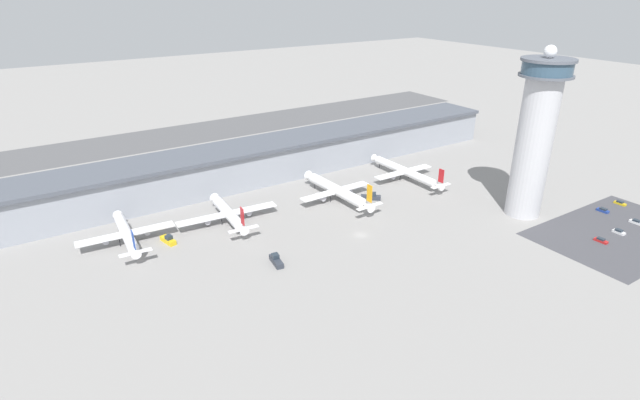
{
  "coord_description": "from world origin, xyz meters",
  "views": [
    {
      "loc": [
        -99.2,
        -125.16,
        83.56
      ],
      "look_at": [
        -6.48,
        16.77,
        9.15
      ],
      "focal_mm": 28.0,
      "sensor_mm": 36.0,
      "label": 1
    }
  ],
  "objects_px": {
    "airplane_gate_charlie": "(337,191)",
    "car_yellow_taxi": "(601,240)",
    "airplane_gate_bravo": "(228,213)",
    "car_silver_sedan": "(620,203)",
    "airplane_gate_delta": "(405,171)",
    "control_tower": "(535,134)",
    "airplane_gate_alpha": "(126,233)",
    "service_truck_fuel": "(168,240)",
    "car_navy_sedan": "(603,210)",
    "car_red_hatchback": "(619,232)",
    "service_truck_baggage": "(276,261)",
    "car_grey_coupe": "(636,222)",
    "service_truck_catering": "(371,197)"
  },
  "relations": [
    {
      "from": "airplane_gate_bravo",
      "to": "airplane_gate_delta",
      "type": "xyz_separation_m",
      "value": [
        86.15,
        -2.23,
        -0.12
      ]
    },
    {
      "from": "car_yellow_taxi",
      "to": "airplane_gate_charlie",
      "type": "bearing_deg",
      "value": 125.25
    },
    {
      "from": "service_truck_fuel",
      "to": "car_red_hatchback",
      "type": "bearing_deg",
      "value": -30.65
    },
    {
      "from": "airplane_gate_delta",
      "to": "control_tower",
      "type": "bearing_deg",
      "value": -75.38
    },
    {
      "from": "control_tower",
      "to": "service_truck_fuel",
      "type": "xyz_separation_m",
      "value": [
        -123.82,
        52.12,
        -31.04
      ]
    },
    {
      "from": "service_truck_fuel",
      "to": "service_truck_baggage",
      "type": "relative_size",
      "value": 0.93
    },
    {
      "from": "car_yellow_taxi",
      "to": "car_silver_sedan",
      "type": "relative_size",
      "value": 0.99
    },
    {
      "from": "car_red_hatchback",
      "to": "car_yellow_taxi",
      "type": "bearing_deg",
      "value": -179.79
    },
    {
      "from": "car_silver_sedan",
      "to": "car_grey_coupe",
      "type": "xyz_separation_m",
      "value": [
        -12.64,
        -12.75,
        0.02
      ]
    },
    {
      "from": "airplane_gate_delta",
      "to": "car_silver_sedan",
      "type": "relative_size",
      "value": 10.04
    },
    {
      "from": "control_tower",
      "to": "airplane_gate_alpha",
      "type": "bearing_deg",
      "value": 156.72
    },
    {
      "from": "service_truck_baggage",
      "to": "car_silver_sedan",
      "type": "xyz_separation_m",
      "value": [
        140.12,
        -35.8,
        -0.51
      ]
    },
    {
      "from": "airplane_gate_alpha",
      "to": "airplane_gate_charlie",
      "type": "distance_m",
      "value": 82.84
    },
    {
      "from": "airplane_gate_delta",
      "to": "car_yellow_taxi",
      "type": "height_order",
      "value": "airplane_gate_delta"
    },
    {
      "from": "airplane_gate_delta",
      "to": "service_truck_catering",
      "type": "xyz_separation_m",
      "value": [
        -27.27,
        -9.58,
        -2.83
      ]
    },
    {
      "from": "service_truck_fuel",
      "to": "car_red_hatchback",
      "type": "height_order",
      "value": "service_truck_fuel"
    },
    {
      "from": "airplane_gate_bravo",
      "to": "airplane_gate_charlie",
      "type": "relative_size",
      "value": 0.9
    },
    {
      "from": "car_yellow_taxi",
      "to": "car_grey_coupe",
      "type": "height_order",
      "value": "car_grey_coupe"
    },
    {
      "from": "airplane_gate_alpha",
      "to": "car_yellow_taxi",
      "type": "distance_m",
      "value": 164.98
    },
    {
      "from": "airplane_gate_bravo",
      "to": "car_silver_sedan",
      "type": "relative_size",
      "value": 8.47
    },
    {
      "from": "airplane_gate_charlie",
      "to": "car_yellow_taxi",
      "type": "bearing_deg",
      "value": -54.75
    },
    {
      "from": "airplane_gate_delta",
      "to": "service_truck_catering",
      "type": "height_order",
      "value": "airplane_gate_delta"
    },
    {
      "from": "airplane_gate_charlie",
      "to": "airplane_gate_delta",
      "type": "relative_size",
      "value": 0.94
    },
    {
      "from": "service_truck_fuel",
      "to": "car_grey_coupe",
      "type": "relative_size",
      "value": 1.62
    },
    {
      "from": "control_tower",
      "to": "airplane_gate_delta",
      "type": "relative_size",
      "value": 1.39
    },
    {
      "from": "airplane_gate_alpha",
      "to": "airplane_gate_bravo",
      "type": "relative_size",
      "value": 0.88
    },
    {
      "from": "airplane_gate_charlie",
      "to": "service_truck_fuel",
      "type": "distance_m",
      "value": 70.38
    },
    {
      "from": "car_navy_sedan",
      "to": "service_truck_baggage",
      "type": "bearing_deg",
      "value": 164.26
    },
    {
      "from": "airplane_gate_bravo",
      "to": "airplane_gate_charlie",
      "type": "height_order",
      "value": "airplane_gate_charlie"
    },
    {
      "from": "airplane_gate_alpha",
      "to": "car_red_hatchback",
      "type": "height_order",
      "value": "airplane_gate_alpha"
    },
    {
      "from": "airplane_gate_bravo",
      "to": "car_navy_sedan",
      "type": "relative_size",
      "value": 8.49
    },
    {
      "from": "control_tower",
      "to": "service_truck_fuel",
      "type": "relative_size",
      "value": 8.48
    },
    {
      "from": "control_tower",
      "to": "service_truck_catering",
      "type": "relative_size",
      "value": 8.18
    },
    {
      "from": "service_truck_catering",
      "to": "service_truck_baggage",
      "type": "height_order",
      "value": "service_truck_catering"
    },
    {
      "from": "airplane_gate_bravo",
      "to": "service_truck_baggage",
      "type": "relative_size",
      "value": 4.82
    },
    {
      "from": "control_tower",
      "to": "airplane_gate_charlie",
      "type": "distance_m",
      "value": 78.4
    },
    {
      "from": "airplane_gate_alpha",
      "to": "car_yellow_taxi",
      "type": "height_order",
      "value": "airplane_gate_alpha"
    },
    {
      "from": "airplane_gate_charlie",
      "to": "car_navy_sedan",
      "type": "height_order",
      "value": "airplane_gate_charlie"
    },
    {
      "from": "airplane_gate_alpha",
      "to": "car_grey_coupe",
      "type": "bearing_deg",
      "value": -28.11
    },
    {
      "from": "airplane_gate_delta",
      "to": "car_navy_sedan",
      "type": "relative_size",
      "value": 10.06
    },
    {
      "from": "control_tower",
      "to": "airplane_gate_bravo",
      "type": "bearing_deg",
      "value": 151.22
    },
    {
      "from": "airplane_gate_alpha",
      "to": "service_truck_fuel",
      "type": "bearing_deg",
      "value": -27.69
    },
    {
      "from": "airplane_gate_delta",
      "to": "car_red_hatchback",
      "type": "distance_m",
      "value": 87.57
    },
    {
      "from": "airplane_gate_bravo",
      "to": "car_silver_sedan",
      "type": "xyz_separation_m",
      "value": [
        140.96,
        -71.46,
        -3.49
      ]
    },
    {
      "from": "service_truck_fuel",
      "to": "car_silver_sedan",
      "type": "xyz_separation_m",
      "value": [
        164.91,
        -68.71,
        -0.47
      ]
    },
    {
      "from": "service_truck_catering",
      "to": "car_silver_sedan",
      "type": "bearing_deg",
      "value": -36.0
    },
    {
      "from": "service_truck_baggage",
      "to": "car_yellow_taxi",
      "type": "height_order",
      "value": "service_truck_baggage"
    },
    {
      "from": "airplane_gate_alpha",
      "to": "car_grey_coupe",
      "type": "xyz_separation_m",
      "value": [
        164.42,
        -87.83,
        -3.7
      ]
    },
    {
      "from": "car_silver_sedan",
      "to": "car_navy_sedan",
      "type": "bearing_deg",
      "value": -179.66
    },
    {
      "from": "airplane_gate_charlie",
      "to": "car_yellow_taxi",
      "type": "relative_size",
      "value": 9.52
    }
  ]
}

